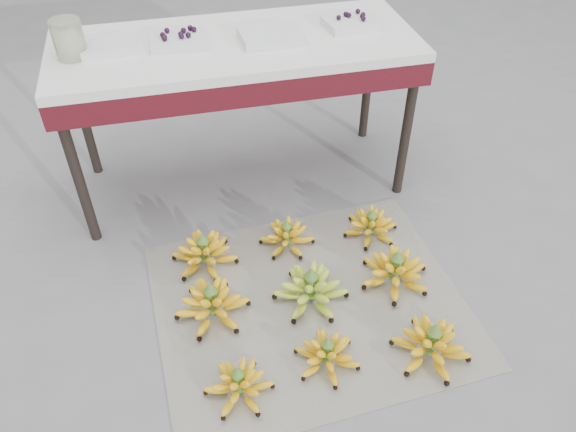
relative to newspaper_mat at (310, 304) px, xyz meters
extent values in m
plane|color=slate|center=(-0.08, 0.01, 0.00)|extent=(60.00, 60.00, 0.00)
cube|color=silver|center=(0.00, 0.00, 0.00)|extent=(1.31, 1.12, 0.01)
ellipsoid|color=#FFBE06|center=(-0.35, -0.34, 0.04)|extent=(0.31, 0.31, 0.07)
ellipsoid|color=#FFBE06|center=(-0.35, -0.34, 0.07)|extent=(0.22, 0.22, 0.05)
ellipsoid|color=#FFBE06|center=(-0.35, -0.34, 0.10)|extent=(0.14, 0.14, 0.05)
cylinder|color=#4C732A|center=(-0.35, -0.34, 0.07)|extent=(0.04, 0.04, 0.10)
cone|color=#4C732A|center=(-0.35, -0.34, 0.13)|extent=(0.05, 0.05, 0.04)
ellipsoid|color=#FFBE06|center=(-0.01, -0.29, 0.04)|extent=(0.28, 0.28, 0.07)
ellipsoid|color=#FFBE06|center=(-0.01, -0.29, 0.07)|extent=(0.20, 0.20, 0.05)
ellipsoid|color=#FFBE06|center=(-0.01, -0.29, 0.10)|extent=(0.13, 0.13, 0.05)
cylinder|color=#4C732A|center=(-0.01, -0.29, 0.07)|extent=(0.04, 0.04, 0.10)
cone|color=#4C732A|center=(-0.01, -0.29, 0.13)|extent=(0.05, 0.05, 0.04)
ellipsoid|color=#FFBE06|center=(0.38, -0.35, 0.05)|extent=(0.34, 0.34, 0.09)
ellipsoid|color=#FFBE06|center=(0.38, -0.35, 0.08)|extent=(0.24, 0.24, 0.07)
ellipsoid|color=#FFBE06|center=(0.38, -0.35, 0.12)|extent=(0.16, 0.16, 0.05)
cylinder|color=#4C732A|center=(0.38, -0.35, 0.08)|extent=(0.05, 0.05, 0.12)
cone|color=#4C732A|center=(0.38, -0.35, 0.16)|extent=(0.06, 0.06, 0.04)
ellipsoid|color=#FFBE06|center=(-0.40, 0.04, 0.05)|extent=(0.38, 0.38, 0.09)
ellipsoid|color=#FFBE06|center=(-0.40, 0.04, 0.09)|extent=(0.27, 0.27, 0.07)
ellipsoid|color=#FFBE06|center=(-0.40, 0.04, 0.12)|extent=(0.18, 0.18, 0.06)
cylinder|color=#4C732A|center=(-0.40, 0.04, 0.09)|extent=(0.05, 0.05, 0.12)
cone|color=#4C732A|center=(-0.40, 0.04, 0.16)|extent=(0.06, 0.06, 0.04)
ellipsoid|color=#81BC2E|center=(0.01, 0.02, 0.05)|extent=(0.39, 0.39, 0.09)
ellipsoid|color=#81BC2E|center=(0.01, 0.02, 0.09)|extent=(0.27, 0.27, 0.07)
ellipsoid|color=#81BC2E|center=(0.01, 0.02, 0.13)|extent=(0.18, 0.18, 0.06)
cylinder|color=#4C732A|center=(0.01, 0.02, 0.09)|extent=(0.05, 0.05, 0.12)
cone|color=#4C732A|center=(0.01, 0.02, 0.17)|extent=(0.06, 0.06, 0.05)
ellipsoid|color=#FFBE06|center=(0.38, 0.03, 0.05)|extent=(0.32, 0.32, 0.09)
ellipsoid|color=#FFBE06|center=(0.38, 0.03, 0.09)|extent=(0.22, 0.22, 0.07)
ellipsoid|color=#FFBE06|center=(0.38, 0.03, 0.12)|extent=(0.14, 0.14, 0.06)
cylinder|color=#4C732A|center=(0.38, 0.03, 0.09)|extent=(0.05, 0.05, 0.12)
cone|color=#4C732A|center=(0.38, 0.03, 0.16)|extent=(0.06, 0.06, 0.04)
ellipsoid|color=#FFBE06|center=(-0.39, 0.33, 0.05)|extent=(0.36, 0.36, 0.08)
ellipsoid|color=#FFBE06|center=(-0.39, 0.33, 0.08)|extent=(0.25, 0.25, 0.06)
ellipsoid|color=#FFBE06|center=(-0.39, 0.33, 0.12)|extent=(0.17, 0.17, 0.05)
cylinder|color=#4C732A|center=(-0.39, 0.33, 0.08)|extent=(0.05, 0.05, 0.12)
cone|color=#4C732A|center=(-0.39, 0.33, 0.16)|extent=(0.06, 0.06, 0.04)
ellipsoid|color=#FFBE06|center=(-0.01, 0.36, 0.04)|extent=(0.31, 0.31, 0.07)
ellipsoid|color=#FFBE06|center=(-0.01, 0.36, 0.07)|extent=(0.22, 0.22, 0.05)
ellipsoid|color=#FFBE06|center=(-0.01, 0.36, 0.10)|extent=(0.14, 0.14, 0.05)
cylinder|color=#4C732A|center=(-0.01, 0.36, 0.07)|extent=(0.04, 0.04, 0.10)
cone|color=#4C732A|center=(-0.01, 0.36, 0.13)|extent=(0.05, 0.05, 0.04)
ellipsoid|color=#FFBE06|center=(0.39, 0.34, 0.04)|extent=(0.30, 0.30, 0.07)
ellipsoid|color=#FFBE06|center=(0.39, 0.34, 0.07)|extent=(0.21, 0.21, 0.06)
ellipsoid|color=#FFBE06|center=(0.39, 0.34, 0.10)|extent=(0.14, 0.14, 0.05)
cylinder|color=#4C732A|center=(0.39, 0.34, 0.07)|extent=(0.04, 0.04, 0.10)
cone|color=#4C732A|center=(0.39, 0.34, 0.14)|extent=(0.05, 0.05, 0.04)
cylinder|color=black|center=(-0.87, 0.62, 0.36)|extent=(0.05, 0.05, 0.73)
cylinder|color=black|center=(0.63, 0.62, 0.36)|extent=(0.05, 0.05, 0.73)
cylinder|color=black|center=(-0.87, 1.16, 0.36)|extent=(0.05, 0.05, 0.73)
cylinder|color=black|center=(0.63, 1.16, 0.36)|extent=(0.05, 0.05, 0.73)
cube|color=#4C0E16|center=(-0.12, 0.89, 0.67)|extent=(1.61, 0.64, 0.11)
cube|color=white|center=(-0.12, 0.89, 0.75)|extent=(1.61, 0.64, 0.04)
cube|color=silver|center=(-0.66, 0.92, 0.79)|extent=(0.24, 0.18, 0.04)
cube|color=silver|center=(-0.35, 0.91, 0.79)|extent=(0.26, 0.19, 0.04)
sphere|color=black|center=(-0.30, 0.95, 0.82)|extent=(0.02, 0.02, 0.02)
sphere|color=black|center=(-0.32, 0.88, 0.82)|extent=(0.02, 0.02, 0.02)
sphere|color=black|center=(-0.35, 0.89, 0.82)|extent=(0.02, 0.02, 0.02)
sphere|color=black|center=(-0.29, 0.93, 0.82)|extent=(0.02, 0.02, 0.02)
sphere|color=black|center=(-0.42, 0.88, 0.82)|extent=(0.02, 0.02, 0.02)
sphere|color=black|center=(-0.42, 0.87, 0.82)|extent=(0.02, 0.02, 0.02)
sphere|color=black|center=(-0.35, 0.87, 0.82)|extent=(0.02, 0.02, 0.02)
sphere|color=black|center=(-0.42, 0.90, 0.82)|extent=(0.02, 0.02, 0.02)
sphere|color=black|center=(-0.33, 0.93, 0.82)|extent=(0.02, 0.02, 0.02)
sphere|color=black|center=(-0.40, 0.95, 0.82)|extent=(0.02, 0.02, 0.02)
cube|color=silver|center=(0.04, 0.85, 0.79)|extent=(0.28, 0.20, 0.04)
cube|color=silver|center=(0.42, 0.91, 0.79)|extent=(0.26, 0.20, 0.04)
sphere|color=black|center=(0.40, 0.94, 0.82)|extent=(0.02, 0.02, 0.02)
sphere|color=black|center=(0.41, 0.94, 0.82)|extent=(0.02, 0.02, 0.02)
sphere|color=black|center=(0.47, 0.90, 0.82)|extent=(0.02, 0.02, 0.02)
sphere|color=black|center=(0.46, 0.87, 0.82)|extent=(0.02, 0.02, 0.02)
sphere|color=black|center=(0.48, 0.92, 0.82)|extent=(0.02, 0.02, 0.02)
sphere|color=black|center=(0.47, 0.96, 0.82)|extent=(0.02, 0.02, 0.02)
sphere|color=black|center=(0.36, 0.91, 0.82)|extent=(0.02, 0.02, 0.02)
sphere|color=black|center=(0.41, 0.93, 0.82)|extent=(0.02, 0.02, 0.02)
cylinder|color=beige|center=(-0.80, 0.89, 0.85)|extent=(0.16, 0.16, 0.16)
camera|label=1|loc=(-0.44, -1.45, 1.82)|focal=35.00mm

